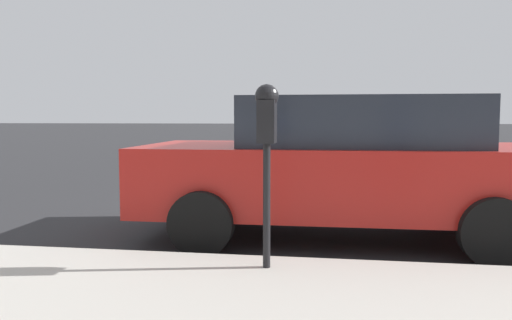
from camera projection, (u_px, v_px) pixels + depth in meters
name	position (u px, v px, depth m)	size (l,w,h in m)	color
ground_plane	(326.00, 221.00, 6.50)	(220.00, 220.00, 0.00)	#2B2B2D
parking_meter	(267.00, 128.00, 3.96)	(0.21, 0.19, 1.48)	black
car_red	(344.00, 165.00, 5.56)	(2.17, 4.39, 1.56)	#B21E19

